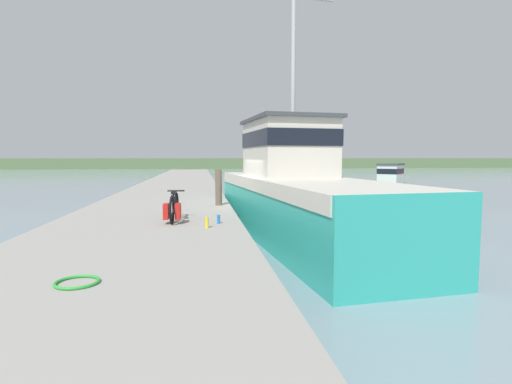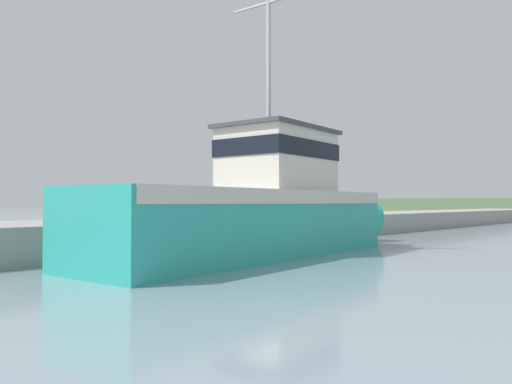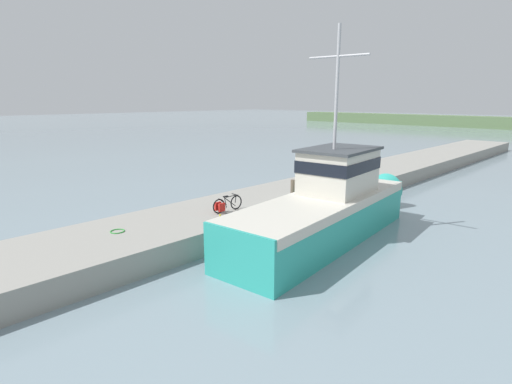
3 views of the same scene
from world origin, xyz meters
The scene contains 7 objects.
ground_plane centered at (0.00, 0.00, 0.00)m, with size 320.00×320.00×0.00m, color gray.
dock_pier centered at (-3.50, 0.00, 0.49)m, with size 4.68×80.00×0.99m, color gray.
fishing_boat_main centered at (0.91, -0.64, 1.47)m, with size 4.18×13.32×8.99m.
bicycle_touring centered at (-2.82, -3.49, 1.33)m, with size 0.48×1.69×0.74m.
mooring_post centered at (-1.55, -0.20, 1.59)m, with size 0.22×0.22×1.20m, color brown.
water_bottle_by_bike centered at (-2.03, -4.48, 1.11)m, with size 0.08×0.08×0.25m, color yellow.
water_bottle_on_curb centered at (-1.74, -3.92, 1.09)m, with size 0.08×0.08×0.21m, color blue.
Camera 2 is at (10.97, -11.84, 1.57)m, focal length 35.00 mm.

